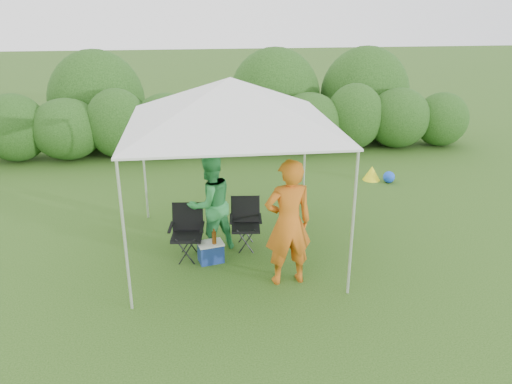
{
  "coord_description": "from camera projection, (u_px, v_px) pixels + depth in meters",
  "views": [
    {
      "loc": [
        -0.56,
        -6.86,
        3.92
      ],
      "look_at": [
        0.37,
        0.4,
        1.05
      ],
      "focal_mm": 35.0,
      "sensor_mm": 36.0,
      "label": 1
    }
  ],
  "objects": [
    {
      "name": "man",
      "position": [
        288.0,
        223.0,
        7.03
      ],
      "size": [
        0.73,
        0.52,
        1.89
      ],
      "primitive_type": "imported",
      "rotation": [
        0.0,
        0.0,
        3.25
      ],
      "color": "#CD6117",
      "rests_on": "ground"
    },
    {
      "name": "hedge",
      "position": [
        215.0,
        124.0,
        13.07
      ],
      "size": [
        14.05,
        1.53,
        1.8
      ],
      "color": "#28531A",
      "rests_on": "ground"
    },
    {
      "name": "chair_left",
      "position": [
        187.0,
        228.0,
        7.93
      ],
      "size": [
        0.58,
        0.54,
        0.87
      ],
      "rotation": [
        0.0,
        0.0,
        -0.11
      ],
      "color": "black",
      "rests_on": "ground"
    },
    {
      "name": "ground",
      "position": [
        236.0,
        264.0,
        7.83
      ],
      "size": [
        70.0,
        70.0,
        0.0
      ],
      "primitive_type": "plane",
      "color": "#365C1C"
    },
    {
      "name": "canopy",
      "position": [
        231.0,
        102.0,
        7.39
      ],
      "size": [
        3.1,
        3.1,
        2.83
      ],
      "color": "silver",
      "rests_on": "ground"
    },
    {
      "name": "bottle",
      "position": [
        214.0,
        236.0,
        7.73
      ],
      "size": [
        0.07,
        0.07,
        0.25
      ],
      "primitive_type": "cylinder",
      "color": "#592D0C",
      "rests_on": "cooler"
    },
    {
      "name": "lawn_toy",
      "position": [
        376.0,
        174.0,
        11.35
      ],
      "size": [
        0.66,
        0.55,
        0.33
      ],
      "color": "#FEF41A",
      "rests_on": "ground"
    },
    {
      "name": "cooler",
      "position": [
        211.0,
        252.0,
        7.87
      ],
      "size": [
        0.44,
        0.36,
        0.33
      ],
      "rotation": [
        0.0,
        0.0,
        0.22
      ],
      "color": "navy",
      "rests_on": "ground"
    },
    {
      "name": "chair_right",
      "position": [
        246.0,
        220.0,
        8.27
      ],
      "size": [
        0.56,
        0.51,
        0.84
      ],
      "rotation": [
        0.0,
        0.0,
        -0.09
      ],
      "color": "black",
      "rests_on": "ground"
    },
    {
      "name": "woman",
      "position": [
        210.0,
        204.0,
        8.02
      ],
      "size": [
        0.99,
        0.92,
        1.63
      ],
      "primitive_type": "imported",
      "rotation": [
        0.0,
        0.0,
        3.64
      ],
      "color": "green",
      "rests_on": "ground"
    }
  ]
}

